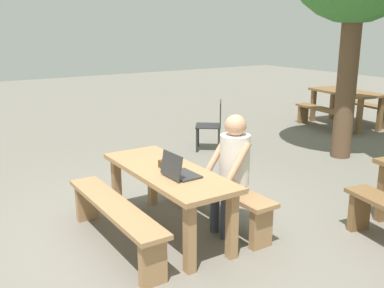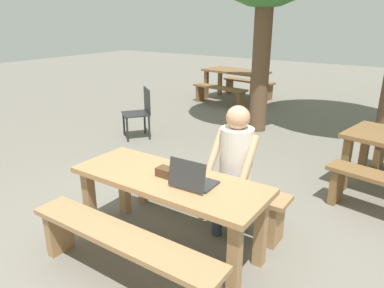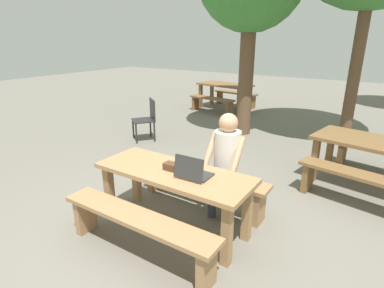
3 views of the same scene
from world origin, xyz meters
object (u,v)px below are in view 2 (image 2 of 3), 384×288
laptop (192,180)px  person_seated (234,160)px  small_pouch (165,172)px  picnic_table_front (169,190)px  plastic_chair (140,111)px  picnic_table_rear (235,75)px

laptop → person_seated: person_seated is taller
small_pouch → laptop: bearing=-6.6°
picnic_table_front → laptop: bearing=-6.1°
picnic_table_front → plastic_chair: plastic_chair is taller
small_pouch → plastic_chair: bearing=135.8°
picnic_table_front → picnic_table_rear: 6.34m
picnic_table_front → picnic_table_rear: picnic_table_rear is taller
plastic_chair → laptop: bearing=-4.0°
picnic_table_front → person_seated: person_seated is taller
small_pouch → picnic_table_rear: size_ratio=0.09×
picnic_table_front → person_seated: bearing=58.6°
plastic_chair → picnic_table_rear: size_ratio=0.51×
picnic_table_rear → picnic_table_front: bearing=-60.0°
small_pouch → person_seated: 0.68m
small_pouch → plastic_chair: plastic_chair is taller
small_pouch → picnic_table_front: bearing=-10.5°
picnic_table_rear → plastic_chair: bearing=-82.2°
person_seated → picnic_table_rear: person_seated is taller
picnic_table_front → small_pouch: (-0.03, 0.01, 0.16)m
laptop → picnic_table_rear: 6.47m
plastic_chair → picnic_table_rear: plastic_chair is taller
small_pouch → person_seated: (0.38, 0.56, 0.01)m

